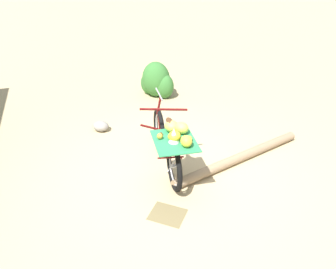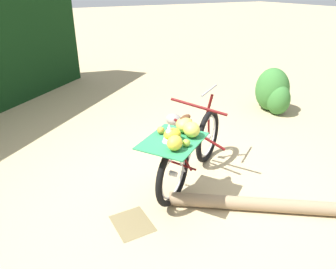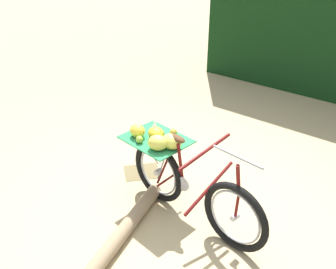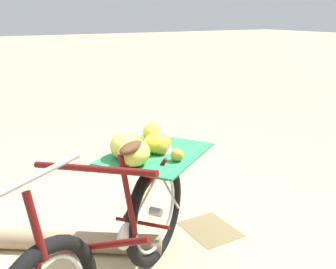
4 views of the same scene
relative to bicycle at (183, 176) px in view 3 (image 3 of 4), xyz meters
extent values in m
plane|color=tan|center=(0.03, 0.17, -0.51)|extent=(60.00, 60.00, 0.00)
torus|color=black|center=(0.37, -0.54, -0.14)|extent=(0.46, 0.65, 0.73)
torus|color=#B7B7BC|center=(0.37, -0.54, -0.14)|extent=(0.33, 0.48, 0.57)
cylinder|color=#B7B7BC|center=(0.37, -0.54, -0.14)|extent=(0.10, 0.09, 0.06)
torus|color=black|center=(-0.21, 0.33, -0.14)|extent=(0.46, 0.65, 0.73)
torus|color=#B7B7BC|center=(-0.21, 0.33, -0.14)|extent=(0.33, 0.48, 0.57)
cylinder|color=#B7B7BC|center=(-0.21, 0.33, -0.14)|extent=(0.10, 0.09, 0.06)
cylinder|color=#590F0F|center=(0.19, -0.27, 0.02)|extent=(0.60, 0.42, 0.30)
cylinder|color=#590F0F|center=(0.15, -0.22, 0.41)|extent=(0.61, 0.43, 0.11)
cylinder|color=#590F0F|center=(-0.02, 0.05, 0.13)|extent=(0.11, 0.09, 0.49)
cylinder|color=#590F0F|center=(-0.10, 0.17, -0.13)|extent=(0.33, 0.23, 0.05)
cylinder|color=#590F0F|center=(-0.13, 0.20, 0.09)|extent=(0.28, 0.20, 0.47)
cylinder|color=#590F0F|center=(0.38, -0.55, 0.01)|extent=(0.06, 0.05, 0.30)
cylinder|color=#590F0F|center=(0.37, -0.54, 0.31)|extent=(0.10, 0.08, 0.30)
cylinder|color=gray|center=(0.35, -0.51, 0.51)|extent=(0.31, 0.45, 0.02)
ellipsoid|color=#4C2D19|center=(-0.05, 0.10, 0.40)|extent=(0.20, 0.23, 0.06)
cylinder|color=#B7B7BC|center=(0.00, 0.01, -0.11)|extent=(0.11, 0.14, 0.16)
cylinder|color=#B7B7BC|center=(-0.16, 0.25, 0.05)|extent=(0.18, 0.13, 0.39)
cylinder|color=#B7B7BC|center=(-0.27, 0.42, 0.05)|extent=(0.21, 0.15, 0.39)
cube|color=brown|center=(-0.22, 0.34, 0.25)|extent=(0.70, 0.74, 0.02)
cube|color=#287F4C|center=(-0.22, 0.34, 0.27)|extent=(0.83, 0.87, 0.01)
ellipsoid|color=yellow|center=(-0.41, 0.43, 0.35)|extent=(0.22, 0.23, 0.14)
ellipsoid|color=#CCC64C|center=(-0.24, 0.13, 0.35)|extent=(0.26, 0.24, 0.16)
ellipsoid|color=#CCC64C|center=(-0.10, 0.13, 0.35)|extent=(0.29, 0.28, 0.16)
ellipsoid|color=gold|center=(-0.22, 0.35, 0.34)|extent=(0.21, 0.23, 0.13)
sphere|color=#B29333|center=(-0.03, 0.38, 0.32)|extent=(0.08, 0.08, 0.08)
sphere|color=#B29333|center=(-0.18, 0.35, 0.32)|extent=(0.10, 0.10, 0.10)
sphere|color=#8CAD38|center=(-0.40, 0.29, 0.31)|extent=(0.08, 0.08, 0.08)
cone|color=white|center=(-0.23, 0.39, 0.37)|extent=(0.19, 0.19, 0.20)
cube|color=olive|center=(-0.33, 0.88, -0.50)|extent=(0.44, 0.36, 0.01)
camera|label=1|loc=(-1.42, 3.66, 2.34)|focal=33.58mm
camera|label=2|loc=(-2.75, 1.80, 1.74)|focal=34.14mm
camera|label=3|loc=(-0.76, -3.07, 2.26)|focal=40.14mm
camera|label=4|loc=(1.82, -0.77, 1.12)|focal=41.41mm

